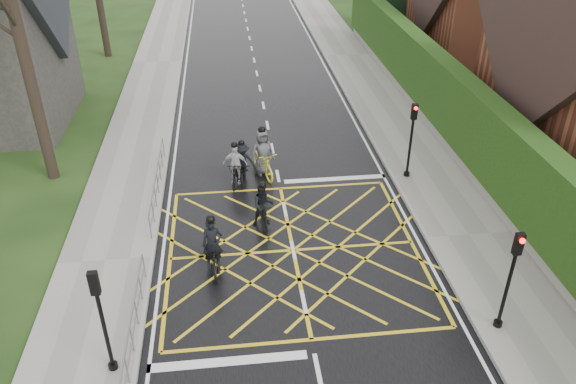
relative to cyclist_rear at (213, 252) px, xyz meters
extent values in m
plane|color=black|center=(2.58, 0.63, -0.63)|extent=(120.00, 120.00, 0.00)
cube|color=black|center=(2.58, 0.63, -0.62)|extent=(9.00, 80.00, 0.01)
cube|color=gray|center=(8.58, 0.63, -0.55)|extent=(3.00, 80.00, 0.15)
cube|color=gray|center=(-3.42, 0.63, -0.55)|extent=(3.00, 80.00, 0.15)
cube|color=slate|center=(10.33, 6.63, -0.28)|extent=(0.50, 38.00, 0.70)
cube|color=black|center=(10.33, 6.63, 1.47)|extent=(0.90, 38.00, 2.80)
cube|color=brown|center=(17.33, 18.63, 2.37)|extent=(9.00, 8.00, 6.00)
cylinder|color=black|center=(13.33, 26.63, -0.03)|extent=(0.50, 0.50, 1.20)
cylinder|color=black|center=(-6.42, 6.63, 4.87)|extent=(0.44, 0.44, 11.00)
cylinder|color=slate|center=(-2.07, -2.87, 0.37)|extent=(0.05, 5.00, 0.05)
cylinder|color=slate|center=(-2.07, -2.87, -0.08)|extent=(0.04, 5.00, 0.04)
cylinder|color=slate|center=(-2.07, -0.37, -0.13)|extent=(0.04, 0.04, 1.00)
cylinder|color=slate|center=(-2.07, 4.63, 0.37)|extent=(0.05, 6.00, 0.05)
cylinder|color=slate|center=(-2.07, 4.63, -0.08)|extent=(0.04, 6.00, 0.04)
cylinder|color=slate|center=(-2.07, 1.63, -0.13)|extent=(0.04, 0.04, 1.00)
cylinder|color=slate|center=(-2.07, 7.63, -0.13)|extent=(0.04, 0.04, 1.00)
cylinder|color=black|center=(7.68, 4.83, 0.87)|extent=(0.10, 0.10, 3.00)
cylinder|color=black|center=(7.68, 4.83, -0.48)|extent=(0.24, 0.24, 0.30)
cube|color=black|center=(7.68, 4.83, 2.27)|extent=(0.22, 0.16, 0.62)
sphere|color=#FF0C0C|center=(7.68, 4.71, 2.45)|extent=(0.14, 0.14, 0.14)
cylinder|color=black|center=(7.68, -3.57, 0.87)|extent=(0.10, 0.10, 3.00)
cylinder|color=black|center=(7.68, -3.57, -0.48)|extent=(0.24, 0.24, 0.30)
cube|color=black|center=(7.68, -3.57, 2.27)|extent=(0.22, 0.16, 0.62)
sphere|color=#FF0C0C|center=(7.68, -3.69, 2.45)|extent=(0.14, 0.14, 0.14)
cylinder|color=black|center=(-2.52, -3.87, 0.87)|extent=(0.10, 0.10, 3.00)
cylinder|color=black|center=(-2.52, -3.87, -0.48)|extent=(0.24, 0.24, 0.30)
cube|color=black|center=(-2.52, -3.87, 2.27)|extent=(0.22, 0.16, 0.62)
sphere|color=#FF0C0C|center=(-2.52, -3.75, 2.45)|extent=(0.14, 0.14, 0.14)
imported|color=black|center=(0.00, -0.03, -0.11)|extent=(0.86, 2.04, 1.05)
imported|color=black|center=(0.00, 0.07, 0.26)|extent=(0.68, 0.48, 1.78)
sphere|color=black|center=(0.00, 0.07, 1.17)|extent=(0.28, 0.28, 0.28)
imported|color=black|center=(1.74, 2.18, -0.12)|extent=(0.59, 1.74, 1.03)
imported|color=black|center=(1.74, 2.28, 0.16)|extent=(0.80, 0.64, 1.57)
sphere|color=black|center=(1.74, 2.28, 0.96)|extent=(0.25, 0.25, 0.25)
imported|color=black|center=(1.16, 5.40, -0.15)|extent=(0.73, 1.84, 0.95)
imported|color=black|center=(1.16, 5.50, 0.18)|extent=(1.08, 0.66, 1.61)
sphere|color=black|center=(1.16, 5.50, 1.01)|extent=(0.25, 0.25, 0.25)
imported|color=black|center=(0.88, 5.21, -0.09)|extent=(0.78, 1.84, 1.07)
imported|color=silver|center=(0.88, 5.31, 0.19)|extent=(1.01, 0.55, 1.64)
sphere|color=black|center=(0.88, 5.31, 1.03)|extent=(0.26, 0.26, 0.26)
imported|color=yellow|center=(2.00, 5.86, -0.07)|extent=(1.33, 2.27, 1.13)
imported|color=#4C4D53|center=(2.00, 5.96, 0.33)|extent=(1.07, 0.85, 1.91)
sphere|color=black|center=(2.00, 5.96, 1.31)|extent=(0.30, 0.30, 0.30)
camera|label=1|loc=(0.70, -14.06, 10.55)|focal=35.00mm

